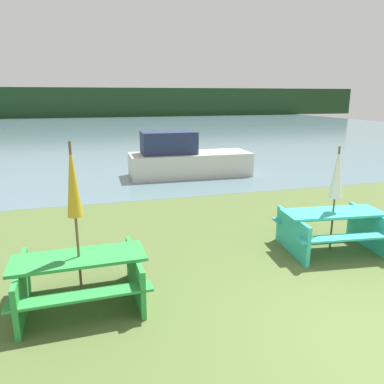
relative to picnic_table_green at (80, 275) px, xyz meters
The scene contains 8 objects.
ground_plane 4.02m from the picnic_table_green, 30.71° to the right, with size 60.00×60.00×0.00m, color #516633.
water 30.42m from the picnic_table_green, 83.51° to the left, with size 60.00×50.00×0.00m.
far_treeline 50.36m from the picnic_table_green, 86.09° to the left, with size 80.00×1.60×4.00m.
picnic_table_green is the anchor object (origin of this frame).
picnic_table_teal 4.72m from the picnic_table_green, ahead, with size 2.03×1.58×0.78m.
umbrella_gold 1.35m from the picnic_table_green, ahead, with size 0.21×0.21×2.35m.
umbrella_white 4.84m from the picnic_table_green, ahead, with size 0.24×0.24×2.03m.
boat 9.02m from the picnic_table_green, 65.35° to the left, with size 4.49×1.69×1.66m.
Camera 1 is at (-3.26, -3.05, 2.92)m, focal length 35.00 mm.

